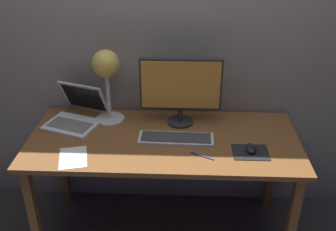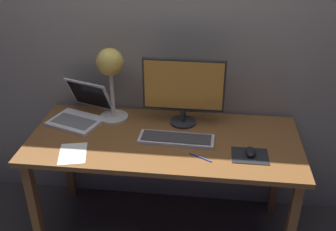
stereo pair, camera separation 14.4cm
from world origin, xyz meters
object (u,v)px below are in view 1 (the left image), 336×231
at_px(monitor, 181,87).
at_px(mouse, 251,148).
at_px(keyboard_main, 176,139).
at_px(laptop, 78,112).
at_px(desk_lamp, 106,70).
at_px(pen, 202,156).

xyz_separation_m(monitor, mouse, (0.40, -0.31, -0.23)).
bearing_deg(mouse, keyboard_main, 166.99).
bearing_deg(laptop, desk_lamp, 5.21).
relative_size(keyboard_main, laptop, 1.06).
distance_m(monitor, desk_lamp, 0.46).
bearing_deg(laptop, pen, -25.45).
bearing_deg(keyboard_main, monitor, 84.37).
height_order(desk_lamp, mouse, desk_lamp).
xyz_separation_m(monitor, desk_lamp, (-0.45, 0.02, 0.10)).
bearing_deg(monitor, mouse, -37.73).
bearing_deg(laptop, keyboard_main, -18.40).
bearing_deg(mouse, desk_lamp, 159.08).
distance_m(mouse, pen, 0.28).
relative_size(laptop, desk_lamp, 0.89).
bearing_deg(pen, laptop, 154.55).
bearing_deg(monitor, keyboard_main, -95.63).
xyz_separation_m(keyboard_main, laptop, (-0.63, 0.21, 0.05)).
height_order(keyboard_main, mouse, mouse).
height_order(desk_lamp, pen, desk_lamp).
bearing_deg(pen, monitor, 108.85).
relative_size(monitor, pen, 3.55).
distance_m(desk_lamp, pen, 0.77).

